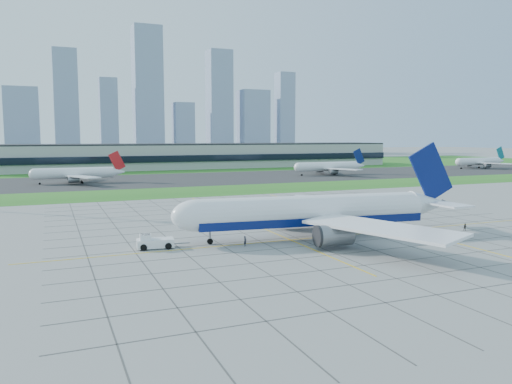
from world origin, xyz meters
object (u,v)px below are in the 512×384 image
distant_jet_1 (76,173)px  pushback_tug (153,242)px  crew_far (465,227)px  crew_near (245,241)px  distant_jet_2 (329,166)px  airliner (314,212)px  distant_jet_3 (480,161)px

distant_jet_1 → pushback_tug: bearing=-87.6°
pushback_tug → crew_far: 66.29m
crew_far → pushback_tug: bearing=-154.9°
crew_near → crew_far: bearing=-44.5°
pushback_tug → distant_jet_2: size_ratio=0.23×
airliner → crew_near: 16.05m
airliner → distant_jet_2: airliner is taller
airliner → distant_jet_1: bearing=111.1°
pushback_tug → crew_near: size_ratio=5.18×
distant_jet_2 → pushback_tug: bearing=-130.7°
distant_jet_2 → crew_far: bearing=-110.3°
pushback_tug → distant_jet_2: (120.73, 140.33, 3.29)m
airliner → distant_jet_3: airliner is taller
pushback_tug → crew_near: bearing=-9.5°
crew_near → distant_jet_2: size_ratio=0.04×
pushback_tug → distant_jet_3: (238.76, 150.71, 3.29)m
crew_far → distant_jet_2: (55.01, 149.05, 3.70)m
crew_far → airliner: bearing=-156.9°
pushback_tug → distant_jet_3: bearing=38.7°
airliner → crew_far: airliner is taller
crew_far → distant_jet_1: (-71.67, 149.08, 3.70)m
crew_far → distant_jet_3: size_ratio=0.04×
airliner → distant_jet_3: bearing=43.0°
crew_far → distant_jet_1: 165.45m
crew_near → crew_far: 49.75m
crew_far → distant_jet_3: distant_jet_3 is taller
crew_near → distant_jet_1: (-22.09, 144.96, 3.54)m
crew_far → crew_near: bearing=-152.1°
distant_jet_3 → airliner: bearing=-143.4°
airliner → pushback_tug: size_ratio=6.28×
airliner → distant_jet_2: size_ratio=1.44×
distant_jet_1 → distant_jet_3: (244.71, 10.35, 0.00)m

